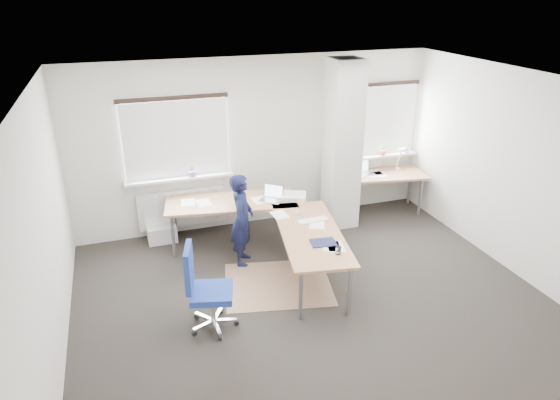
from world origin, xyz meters
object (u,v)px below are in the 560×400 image
object	(u,v)px
desk_main	(272,217)
desk_side	(385,176)
person	(242,220)
task_chair	(209,306)

from	to	relation	value
desk_main	desk_side	size ratio (longest dim) A/B	1.98
desk_side	person	bearing A→B (deg)	-151.57
task_chair	person	world-z (taller)	person
desk_main	desk_side	bearing A→B (deg)	32.62
desk_side	person	xyz separation A→B (m)	(-2.85, -0.95, 0.01)
task_chair	person	bearing A→B (deg)	75.08
desk_main	desk_side	world-z (taller)	desk_side
task_chair	person	xyz separation A→B (m)	(0.77, 1.37, 0.39)
desk_side	task_chair	world-z (taller)	desk_side
desk_side	task_chair	distance (m)	4.32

